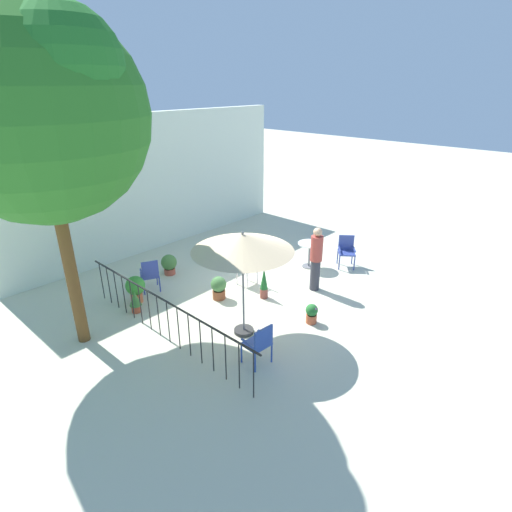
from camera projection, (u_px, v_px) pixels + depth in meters
name	position (u px, v px, depth m)	size (l,w,h in m)	color
ground_plane	(263.00, 288.00, 11.00)	(60.00, 60.00, 0.00)	beige
villa_facade	(155.00, 182.00, 13.07)	(10.25, 0.30, 4.33)	silver
terrace_railing	(162.00, 312.00, 8.57)	(0.03, 5.64, 1.01)	black
shade_tree	(42.00, 114.00, 7.03)	(3.99, 3.80, 6.53)	brown
patio_umbrella_0	(243.00, 244.00, 8.21)	(2.14, 2.14, 2.41)	#2D2D2D
cafe_table_0	(310.00, 250.00, 12.04)	(0.72, 0.72, 0.77)	silver
cafe_table_1	(214.00, 248.00, 12.31)	(0.62, 0.62, 0.74)	silver
patio_chair_0	(249.00, 265.00, 11.03)	(0.43, 0.44, 0.95)	white
patio_chair_1	(259.00, 342.00, 7.84)	(0.52, 0.48, 0.89)	#2A479D
patio_chair_2	(346.00, 249.00, 12.12)	(0.68, 0.68, 0.94)	#34448F
patio_chair_3	(150.00, 274.00, 10.63)	(0.61, 0.62, 0.92)	#314098
potted_plant_0	(135.00, 301.00, 9.74)	(0.29, 0.29, 0.55)	#BE5233
potted_plant_1	(136.00, 288.00, 10.15)	(0.49, 0.49, 0.71)	#C9643B
potted_plant_2	(312.00, 313.00, 9.33)	(0.29, 0.29, 0.48)	#BB5937
potted_plant_3	(219.00, 287.00, 10.34)	(0.40, 0.40, 0.61)	#984E2E
potted_plant_4	(264.00, 283.00, 10.35)	(0.21, 0.21, 0.84)	brown
potted_plant_5	(169.00, 264.00, 11.67)	(0.45, 0.45, 0.60)	#A54C38
standing_person	(316.00, 258.00, 10.58)	(0.38, 0.38, 1.75)	#33333D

